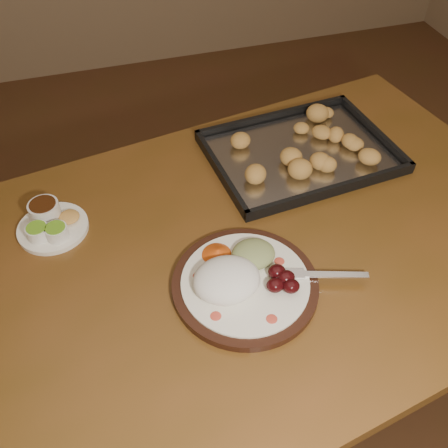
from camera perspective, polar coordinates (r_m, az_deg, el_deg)
name	(u,v)px	position (r m, az deg, el deg)	size (l,w,h in m)	color
ground	(249,319)	(1.87, 2.88, -10.82)	(4.00, 4.00, 0.00)	#522B1C
dining_table	(233,275)	(1.16, 1.00, -5.90)	(1.63, 1.14, 0.75)	brown
dinner_plate	(242,279)	(1.01, 2.03, -6.34)	(0.39, 0.30, 0.07)	black
condiment_saucer	(50,223)	(1.18, -19.25, 0.11)	(0.16, 0.16, 0.05)	white
baking_tray	(301,151)	(1.32, 8.75, 8.26)	(0.49, 0.38, 0.05)	black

